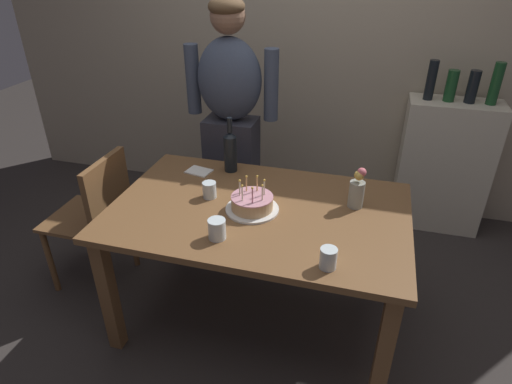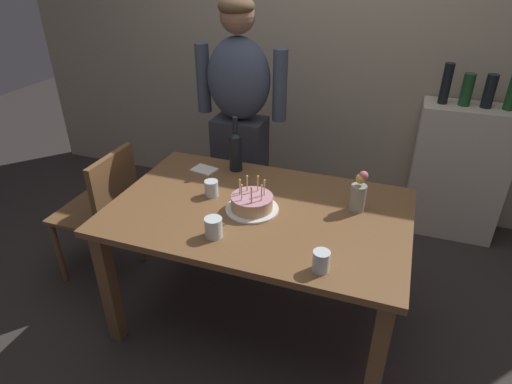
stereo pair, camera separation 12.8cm
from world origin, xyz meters
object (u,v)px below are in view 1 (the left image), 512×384
(water_glass_near, at_px, (217,229))
(dining_chair, at_px, (98,212))
(water_glass_far, at_px, (209,190))
(napkin_stack, at_px, (199,171))
(person_man_bearded, at_px, (231,126))
(flower_vase, at_px, (357,189))
(birthday_cake, at_px, (252,204))
(water_glass_side, at_px, (328,258))
(wine_bottle, at_px, (230,151))

(water_glass_near, height_order, dining_chair, dining_chair)
(water_glass_far, bearing_deg, napkin_stack, 122.99)
(napkin_stack, xyz_separation_m, person_man_bearded, (0.06, 0.44, 0.13))
(flower_vase, bearing_deg, birthday_cake, -160.25)
(birthday_cake, xyz_separation_m, dining_chair, (-0.99, 0.07, -0.26))
(birthday_cake, relative_size, water_glass_near, 2.81)
(birthday_cake, distance_m, person_man_bearded, 0.85)
(napkin_stack, xyz_separation_m, dining_chair, (-0.57, -0.25, -0.23))
(person_man_bearded, distance_m, dining_chair, 0.99)
(napkin_stack, distance_m, flower_vase, 0.94)
(water_glass_near, height_order, water_glass_side, water_glass_near)
(water_glass_side, height_order, dining_chair, dining_chair)
(napkin_stack, bearing_deg, flower_vase, -9.05)
(napkin_stack, height_order, person_man_bearded, person_man_bearded)
(birthday_cake, distance_m, wine_bottle, 0.47)
(flower_vase, relative_size, person_man_bearded, 0.13)
(water_glass_far, xyz_separation_m, wine_bottle, (0.01, 0.33, 0.09))
(napkin_stack, bearing_deg, dining_chair, -156.06)
(water_glass_near, distance_m, person_man_bearded, 1.07)
(water_glass_side, height_order, wine_bottle, wine_bottle)
(birthday_cake, height_order, water_glass_side, birthday_cake)
(flower_vase, bearing_deg, water_glass_side, -97.99)
(water_glass_far, xyz_separation_m, dining_chair, (-0.73, 0.01, -0.27))
(water_glass_near, relative_size, dining_chair, 0.11)
(napkin_stack, bearing_deg, wine_bottle, 21.77)
(napkin_stack, height_order, flower_vase, flower_vase)
(water_glass_near, distance_m, flower_vase, 0.74)
(napkin_stack, relative_size, dining_chair, 0.16)
(person_man_bearded, relative_size, dining_chair, 1.90)
(water_glass_far, relative_size, dining_chair, 0.10)
(water_glass_near, relative_size, water_glass_side, 1.03)
(water_glass_side, bearing_deg, water_glass_far, 148.66)
(wine_bottle, xyz_separation_m, flower_vase, (0.74, -0.22, -0.03))
(flower_vase, height_order, person_man_bearded, person_man_bearded)
(water_glass_far, xyz_separation_m, napkin_stack, (-0.17, 0.26, -0.04))
(water_glass_side, bearing_deg, water_glass_near, 171.73)
(wine_bottle, relative_size, person_man_bearded, 0.20)
(water_glass_near, height_order, water_glass_far, water_glass_near)
(water_glass_far, relative_size, flower_vase, 0.40)
(water_glass_side, bearing_deg, dining_chair, 163.42)
(water_glass_near, distance_m, dining_chair, 1.00)
(birthday_cake, bearing_deg, water_glass_near, -107.90)
(water_glass_side, relative_size, wine_bottle, 0.28)
(birthday_cake, height_order, dining_chair, birthday_cake)
(water_glass_near, bearing_deg, wine_bottle, 103.26)
(water_glass_side, bearing_deg, birthday_cake, 140.81)
(birthday_cake, distance_m, napkin_stack, 0.53)
(wine_bottle, bearing_deg, napkin_stack, -158.23)
(water_glass_far, bearing_deg, flower_vase, 8.47)
(dining_chair, bearing_deg, birthday_cake, 85.70)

